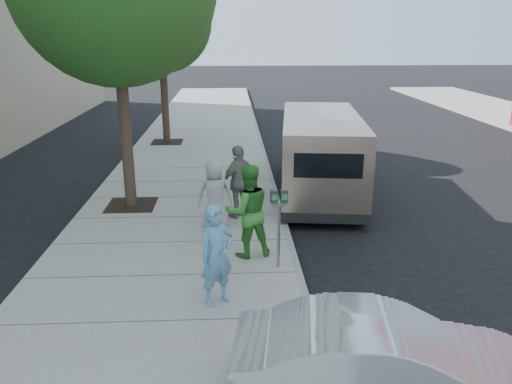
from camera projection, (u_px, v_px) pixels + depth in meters
The scene contains 11 objects.
ground at pixel (221, 247), 10.49m from camera, with size 120.00×120.00×0.00m, color black.
sidewalk at pixel (173, 245), 10.42m from camera, with size 5.00×60.00×0.15m, color gray.
curb_face at pixel (289, 243), 10.54m from camera, with size 0.12×60.00×0.16m, color gray.
tree_far at pixel (161, 16), 18.40m from camera, with size 3.92×3.80×6.49m.
parking_meter at pixel (279, 212), 8.97m from camera, with size 0.31×0.12×1.50m.
van at pixel (320, 153), 13.61m from camera, with size 2.62×6.13×2.21m.
sedan at pixel (385, 365), 5.85m from camera, with size 1.26×3.61×1.19m, color silver.
person_officer at pixel (217, 255), 7.83m from camera, with size 0.60×0.39×1.64m, color #5897BB.
person_green_shirt at pixel (248, 211), 9.51m from camera, with size 0.89×0.69×1.83m, color #358E2E.
person_gray_shirt at pixel (215, 195), 10.85m from camera, with size 0.77×0.50×1.58m, color #9B9B9D.
person_striped_polo at pixel (239, 182), 11.56m from camera, with size 1.01×0.42×1.73m, color gray.
Camera 1 is at (0.23, -9.66, 4.32)m, focal length 35.00 mm.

